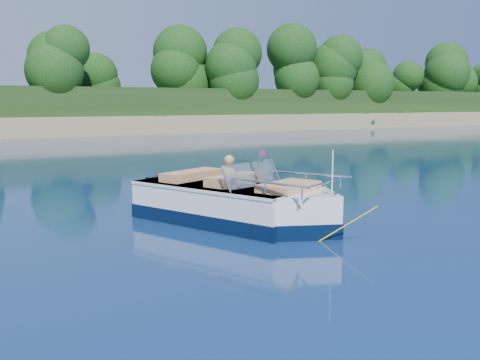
% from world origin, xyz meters
% --- Properties ---
extents(ground, '(160.00, 160.00, 0.00)m').
position_xyz_m(ground, '(0.00, 0.00, 0.00)').
color(ground, '#081E3E').
rests_on(ground, ground).
extents(shoreline, '(170.00, 59.00, 6.00)m').
position_xyz_m(shoreline, '(0.00, 63.77, 0.98)').
color(shoreline, '#988058').
rests_on(shoreline, ground).
extents(treeline, '(150.00, 7.12, 8.19)m').
position_xyz_m(treeline, '(0.04, 41.01, 5.55)').
color(treeline, black).
rests_on(treeline, ground).
extents(motorboat, '(3.63, 5.54, 1.98)m').
position_xyz_m(motorboat, '(-2.42, 1.57, 0.38)').
color(motorboat, white).
rests_on(motorboat, ground).
extents(tow_tube, '(1.44, 1.44, 0.38)m').
position_xyz_m(tow_tube, '(-1.53, 4.15, 0.10)').
color(tow_tube, yellow).
rests_on(tow_tube, ground).
extents(boy, '(0.82, 0.97, 1.75)m').
position_xyz_m(boy, '(-1.50, 4.09, 0.00)').
color(boy, tan).
rests_on(boy, ground).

